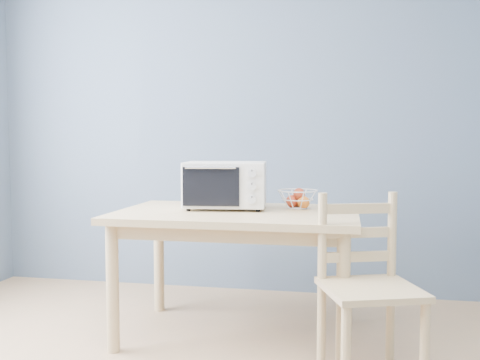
% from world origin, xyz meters
% --- Properties ---
extents(room, '(4.01, 4.51, 2.61)m').
position_xyz_m(room, '(0.00, 0.00, 1.30)').
color(room, '#A27F5A').
rests_on(room, ground).
extents(dining_table, '(1.40, 0.90, 0.75)m').
position_xyz_m(dining_table, '(0.18, 1.24, 0.65)').
color(dining_table, tan).
rests_on(dining_table, ground).
extents(toaster_oven, '(0.52, 0.40, 0.29)m').
position_xyz_m(toaster_oven, '(0.07, 1.33, 0.90)').
color(toaster_oven, silver).
rests_on(toaster_oven, dining_table).
extents(fruit_basket, '(0.32, 0.32, 0.13)m').
position_xyz_m(fruit_basket, '(0.52, 1.42, 0.81)').
color(fruit_basket, silver).
rests_on(fruit_basket, dining_table).
extents(dining_chair, '(0.54, 0.54, 0.91)m').
position_xyz_m(dining_chair, '(0.91, 0.75, 0.45)').
color(dining_chair, tan).
rests_on(dining_chair, ground).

